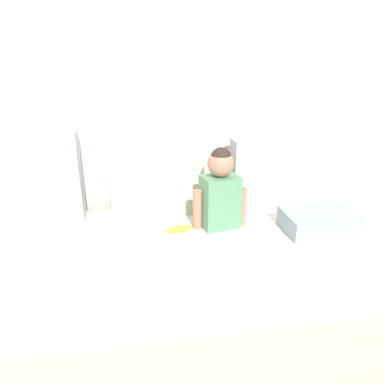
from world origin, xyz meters
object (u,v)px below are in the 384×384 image
at_px(folded_blanket, 318,222).
at_px(throw_pillow_right, 267,173).
at_px(couch, 163,262).
at_px(banana, 178,229).
at_px(toddler, 220,190).
at_px(throw_pillow_center, 157,177).
at_px(throw_pillow_left, 34,178).

bearing_deg(folded_blanket, throw_pillow_right, 111.69).
bearing_deg(throw_pillow_right, couch, -156.39).
bearing_deg(banana, toddler, 8.43).
bearing_deg(banana, throw_pillow_center, 107.51).
height_order(toddler, banana, toddler).
xyz_separation_m(throw_pillow_left, toddler, (1.08, -0.27, -0.04)).
bearing_deg(toddler, throw_pillow_left, 166.05).
xyz_separation_m(toddler, banana, (-0.25, -0.04, -0.21)).
distance_m(toddler, banana, 0.33).
distance_m(toddler, folded_blanket, 0.60).
bearing_deg(toddler, banana, -171.57).
bearing_deg(throw_pillow_right, banana, -154.35).
distance_m(throw_pillow_left, toddler, 1.11).
relative_size(throw_pillow_center, banana, 3.41).
height_order(couch, folded_blanket, folded_blanket).
distance_m(couch, throw_pillow_left, 0.92).
xyz_separation_m(throw_pillow_center, folded_blanket, (0.90, -0.43, -0.19)).
distance_m(throw_pillow_center, banana, 0.39).
distance_m(couch, folded_blanket, 0.94).
distance_m(throw_pillow_left, folded_blanket, 1.70).
height_order(toddler, folded_blanket, toddler).
xyz_separation_m(throw_pillow_center, toddler, (0.35, -0.27, -0.01)).
bearing_deg(banana, folded_blanket, -8.46).
distance_m(throw_pillow_left, throw_pillow_center, 0.73).
height_order(throw_pillow_center, folded_blanket, throw_pillow_center).
xyz_separation_m(couch, banana, (0.10, 0.01, 0.21)).
xyz_separation_m(throw_pillow_center, banana, (0.10, -0.31, -0.22)).
bearing_deg(throw_pillow_left, toddler, -13.95).
relative_size(toddler, folded_blanket, 1.21).
distance_m(throw_pillow_center, folded_blanket, 1.01).
distance_m(couch, banana, 0.23).
height_order(throw_pillow_left, throw_pillow_center, throw_pillow_left).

